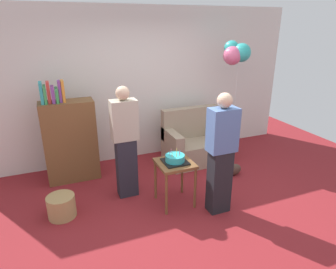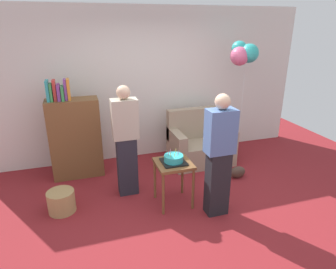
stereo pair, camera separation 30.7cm
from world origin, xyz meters
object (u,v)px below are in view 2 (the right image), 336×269
person_blowing_candles (126,141)px  balloon_bunch (243,53)px  couch (200,144)px  birthday_cake (174,159)px  person_holding_cake (219,156)px  bookshelf (75,137)px  handbag (237,172)px  side_table (174,169)px  wicker_basket (61,201)px

person_blowing_candles → balloon_bunch: bearing=10.4°
couch → person_blowing_candles: person_blowing_candles is taller
birthday_cake → person_holding_cake: person_holding_cake is taller
bookshelf → balloon_bunch: balloon_bunch is taller
couch → balloon_bunch: (0.68, -0.10, 1.59)m
person_blowing_candles → person_holding_cake: 1.34m
handbag → person_blowing_candles: bearing=176.9°
couch → side_table: (-0.90, -1.16, 0.20)m
balloon_bunch → handbag: bearing=-116.2°
wicker_basket → couch: bearing=20.3°
bookshelf → handbag: size_ratio=5.78×
birthday_cake → person_holding_cake: size_ratio=0.20×
handbag → balloon_bunch: balloon_bunch is taller
wicker_basket → balloon_bunch: size_ratio=0.17×
couch → bookshelf: 2.18m
side_table → handbag: size_ratio=2.28×
bookshelf → wicker_basket: bookshelf is taller
person_blowing_candles → person_holding_cake: same height
bookshelf → side_table: size_ratio=2.54×
birthday_cake → handbag: 1.42m
birthday_cake → handbag: birthday_cake is taller
birthday_cake → balloon_bunch: bearing=33.9°
birthday_cake → person_blowing_candles: bearing=139.5°
person_blowing_candles → balloon_bunch: 2.47m
wicker_basket → side_table: bearing=-10.1°
couch → wicker_basket: bearing=-159.7°
balloon_bunch → birthday_cake: bearing=-146.1°
person_holding_cake → wicker_basket: person_holding_cake is taller
person_blowing_candles → wicker_basket: (-0.95, -0.21, -0.68)m
balloon_bunch → couch: bearing=171.8°
side_table → person_blowing_candles: (-0.56, 0.47, 0.30)m
person_blowing_candles → person_holding_cake: bearing=-44.4°
bookshelf → side_table: (1.25, -1.28, -0.15)m
side_table → handbag: bearing=16.9°
side_table → balloon_bunch: balloon_bunch is taller
side_table → birthday_cake: birthday_cake is taller
bookshelf → person_holding_cake: size_ratio=0.99×
side_table → wicker_basket: side_table is taller
couch → handbag: size_ratio=3.93×
birthday_cake → balloon_bunch: balloon_bunch is taller
side_table → birthday_cake: bearing=52.8°
person_holding_cake → person_blowing_candles: bearing=-30.4°
bookshelf → birthday_cake: size_ratio=5.06×
birthday_cake → balloon_bunch: (1.57, 1.06, 1.24)m
balloon_bunch → side_table: bearing=-146.1°
person_blowing_candles → person_holding_cake: (1.03, -0.85, 0.00)m
person_blowing_candles → balloon_bunch: balloon_bunch is taller
couch → birthday_cake: couch is taller
side_table → person_blowing_candles: 0.79m
bookshelf → handbag: (2.49, -0.91, -0.58)m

